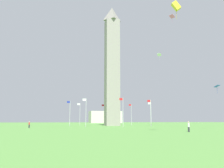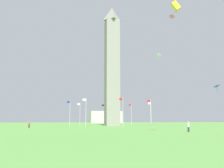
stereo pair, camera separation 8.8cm
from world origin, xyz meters
name	(u,v)px [view 2 (the right image)]	position (x,y,z in m)	size (l,w,h in m)	color
ground_plane	(112,126)	(0.00, 0.00, 0.00)	(260.00, 260.00, 0.00)	#548C3D
obelisk_monument	(112,64)	(0.00, 0.00, 21.56)	(4.74, 4.74, 43.12)	gray
flagpole_n	(70,112)	(14.43, 0.00, 4.56)	(1.12, 0.14, 8.34)	silver
flagpole_ne	(86,111)	(10.22, 10.16, 4.56)	(1.12, 0.14, 8.34)	silver
flagpole_e	(123,111)	(0.06, 14.37, 4.56)	(1.12, 0.14, 8.34)	silver
flagpole_se	(150,112)	(-10.10, 10.16, 4.56)	(1.12, 0.14, 8.34)	silver
flagpole_s	(151,113)	(-14.31, 0.00, 4.56)	(1.12, 0.14, 8.34)	silver
flagpole_sw	(131,113)	(-10.10, -10.16, 4.56)	(1.12, 0.14, 8.34)	silver
flagpole_w	(104,114)	(0.06, -14.37, 4.56)	(1.12, 0.14, 8.34)	silver
flagpole_nw	(80,113)	(10.22, -10.16, 4.56)	(1.12, 0.14, 8.34)	silver
person_red_shirt	(29,125)	(24.98, 18.24, 0.81)	(0.32, 0.32, 1.64)	#2D2D38
person_white_shirt	(188,127)	(-2.80, 44.60, 0.86)	(0.32, 0.32, 1.72)	#2D2D38
kite_pink_diamond	(172,17)	(-12.69, 21.71, 31.18)	(1.67, 1.73, 2.19)	pink
kite_white_diamond	(159,55)	(-9.91, 18.38, 20.63)	(1.39, 1.36, 1.79)	white
kite_blue_diamond	(217,86)	(-15.12, 35.91, 9.10)	(1.40, 1.37, 1.76)	blue
kite_yellow_box	(176,6)	(0.61, 48.42, 19.56)	(1.60, 1.15, 2.99)	yellow
distant_building	(105,117)	(-12.61, -77.86, 3.89)	(20.59, 14.08, 7.77)	beige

